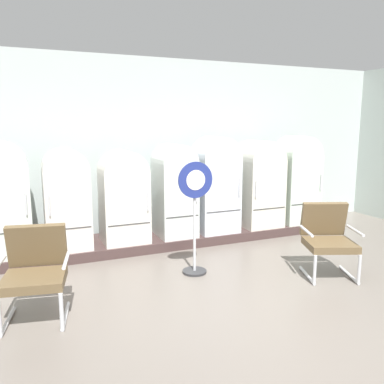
# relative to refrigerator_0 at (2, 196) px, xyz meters

# --- Properties ---
(ground) EXTENTS (12.00, 10.00, 0.05)m
(ground) POSITION_rel_refrigerator_0_xyz_m (2.43, -2.93, -1.00)
(ground) COLOR #6C635B
(back_wall) EXTENTS (11.76, 0.12, 3.04)m
(back_wall) POSITION_rel_refrigerator_0_xyz_m (2.43, 0.73, 0.56)
(back_wall) COLOR silver
(back_wall) RESTS_ON ground
(display_plinth) EXTENTS (6.27, 0.95, 0.15)m
(display_plinth) POSITION_rel_refrigerator_0_xyz_m (2.43, 0.10, -0.90)
(display_plinth) COLOR #453331
(display_plinth) RESTS_ON ground
(refrigerator_0) EXTENTS (0.71, 0.70, 1.57)m
(refrigerator_0) POSITION_rel_refrigerator_0_xyz_m (0.00, 0.00, 0.00)
(refrigerator_0) COLOR silver
(refrigerator_0) RESTS_ON display_plinth
(refrigerator_1) EXTENTS (0.62, 0.62, 1.46)m
(refrigerator_1) POSITION_rel_refrigerator_0_xyz_m (0.83, -0.04, -0.05)
(refrigerator_1) COLOR silver
(refrigerator_1) RESTS_ON display_plinth
(refrigerator_2) EXTENTS (0.68, 0.63, 1.41)m
(refrigerator_2) POSITION_rel_refrigerator_0_xyz_m (1.66, -0.03, -0.09)
(refrigerator_2) COLOR silver
(refrigerator_2) RESTS_ON display_plinth
(refrigerator_3) EXTENTS (0.58, 0.71, 1.48)m
(refrigerator_3) POSITION_rel_refrigerator_0_xyz_m (2.50, 0.00, -0.04)
(refrigerator_3) COLOR silver
(refrigerator_3) RESTS_ON display_plinth
(refrigerator_4) EXTENTS (0.67, 0.66, 1.59)m
(refrigerator_4) POSITION_rel_refrigerator_0_xyz_m (3.22, -0.02, 0.02)
(refrigerator_4) COLOR white
(refrigerator_4) RESTS_ON display_plinth
(refrigerator_5) EXTENTS (0.69, 0.72, 1.51)m
(refrigerator_5) POSITION_rel_refrigerator_0_xyz_m (4.09, 0.01, -0.03)
(refrigerator_5) COLOR silver
(refrigerator_5) RESTS_ON display_plinth
(refrigerator_6) EXTENTS (0.69, 0.63, 1.58)m
(refrigerator_6) POSITION_rel_refrigerator_0_xyz_m (4.87, -0.03, 0.01)
(refrigerator_6) COLOR silver
(refrigerator_6) RESTS_ON display_plinth
(armchair_left) EXTENTS (0.73, 0.74, 0.93)m
(armchair_left) POSITION_rel_refrigerator_0_xyz_m (0.35, -1.77, -0.46)
(armchair_left) COLOR silver
(armchair_left) RESTS_ON ground
(armchair_right) EXTENTS (0.79, 0.81, 0.93)m
(armchair_right) POSITION_rel_refrigerator_0_xyz_m (3.86, -2.01, -0.46)
(armchair_right) COLOR silver
(armchair_right) RESTS_ON ground
(sign_stand) EXTENTS (0.47, 0.32, 1.48)m
(sign_stand) POSITION_rel_refrigerator_0_xyz_m (2.29, -1.31, -0.24)
(sign_stand) COLOR #2D2D30
(sign_stand) RESTS_ON ground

